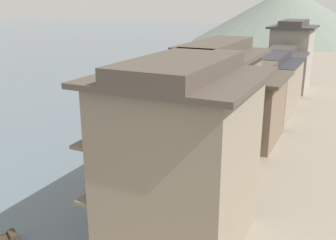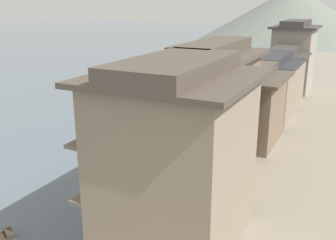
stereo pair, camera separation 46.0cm
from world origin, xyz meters
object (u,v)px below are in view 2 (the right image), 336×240
(boat_moored_far, at_px, (269,80))
(house_waterfront_tall, at_px, (248,105))
(boat_moored_third, at_px, (173,151))
(house_waterfront_far, at_px, (281,75))
(house_waterfront_narrow, at_px, (269,87))
(house_waterfront_nearest, at_px, (175,155))
(boat_moored_nearest, at_px, (211,125))
(house_waterfront_end, at_px, (293,56))
(house_waterfront_second, at_px, (211,113))
(boat_moored_second, at_px, (170,86))

(boat_moored_far, xyz_separation_m, house_waterfront_tall, (4.80, -30.06, 3.76))
(boat_moored_third, xyz_separation_m, house_waterfront_far, (4.97, 17.49, 3.70))
(house_waterfront_tall, relative_size, house_waterfront_narrow, 0.95)
(boat_moored_third, xyz_separation_m, house_waterfront_nearest, (5.72, -11.65, 4.97))
(boat_moored_nearest, relative_size, house_waterfront_far, 0.75)
(boat_moored_far, xyz_separation_m, house_waterfront_narrow, (4.72, -22.45, 3.76))
(boat_moored_far, xyz_separation_m, house_waterfront_far, (4.65, -15.88, 3.78))
(house_waterfront_tall, bearing_deg, boat_moored_nearest, 134.86)
(boat_moored_third, distance_m, boat_moored_far, 33.38)
(house_waterfront_nearest, bearing_deg, house_waterfront_end, 91.11)
(house_waterfront_tall, distance_m, house_waterfront_end, 20.95)
(boat_moored_third, xyz_separation_m, house_waterfront_tall, (5.13, 3.32, 3.68))
(house_waterfront_tall, bearing_deg, house_waterfront_second, -92.47)
(boat_moored_second, bearing_deg, house_waterfront_end, 6.48)
(boat_moored_far, relative_size, house_waterfront_nearest, 0.60)
(boat_moored_second, distance_m, house_waterfront_far, 17.43)
(boat_moored_far, distance_m, house_waterfront_end, 11.46)
(boat_moored_third, distance_m, house_waterfront_nearest, 13.90)
(house_waterfront_far, distance_m, house_waterfront_end, 6.86)
(boat_moored_nearest, distance_m, house_waterfront_nearest, 21.25)
(boat_moored_far, height_order, house_waterfront_narrow, house_waterfront_narrow)
(boat_moored_far, bearing_deg, house_waterfront_narrow, -78.12)
(house_waterfront_tall, bearing_deg, house_waterfront_narrow, 90.58)
(boat_moored_nearest, distance_m, boat_moored_far, 25.14)
(house_waterfront_second, xyz_separation_m, house_waterfront_far, (0.18, 21.95, -1.28))
(boat_moored_third, xyz_separation_m, house_waterfront_narrow, (5.05, 10.93, 3.68))
(boat_moored_far, relative_size, house_waterfront_narrow, 0.70)
(house_waterfront_tall, xyz_separation_m, house_waterfront_far, (-0.15, 14.18, 0.02))
(boat_moored_second, distance_m, house_waterfront_second, 31.71)
(boat_moored_third, height_order, house_waterfront_nearest, house_waterfront_nearest)
(house_waterfront_second, height_order, house_waterfront_tall, house_waterfront_second)
(boat_moored_third, distance_m, house_waterfront_narrow, 12.59)
(boat_moored_second, relative_size, house_waterfront_tall, 0.78)
(boat_moored_third, bearing_deg, house_waterfront_end, 78.28)
(boat_moored_second, bearing_deg, house_waterfront_narrow, -34.96)
(house_waterfront_tall, relative_size, house_waterfront_far, 1.16)
(house_waterfront_second, bearing_deg, house_waterfront_far, 89.52)
(house_waterfront_far, bearing_deg, house_waterfront_second, -90.48)
(house_waterfront_second, bearing_deg, boat_moored_far, 96.73)
(boat_moored_far, height_order, house_waterfront_end, house_waterfront_end)
(boat_moored_far, height_order, house_waterfront_second, house_waterfront_second)
(house_waterfront_tall, xyz_separation_m, house_waterfront_narrow, (-0.08, 7.61, -0.00))
(boat_moored_nearest, xyz_separation_m, boat_moored_second, (-11.55, 14.14, 0.00))
(boat_moored_nearest, height_order, house_waterfront_narrow, house_waterfront_narrow)
(house_waterfront_tall, bearing_deg, boat_moored_second, 130.80)
(boat_moored_third, height_order, boat_moored_far, boat_moored_third)
(boat_moored_second, bearing_deg, house_waterfront_tall, -49.20)
(boat_moored_far, relative_size, house_waterfront_second, 0.60)
(house_waterfront_nearest, height_order, house_waterfront_second, same)
(house_waterfront_narrow, height_order, house_waterfront_end, house_waterfront_end)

